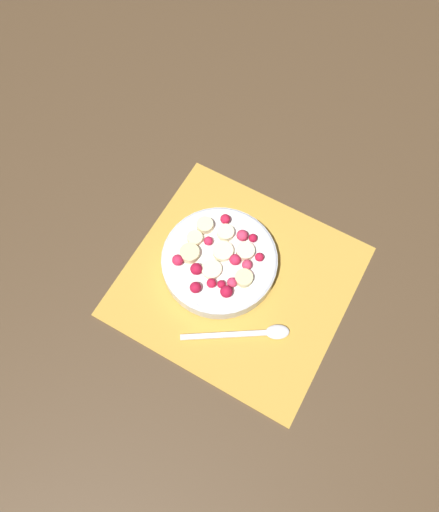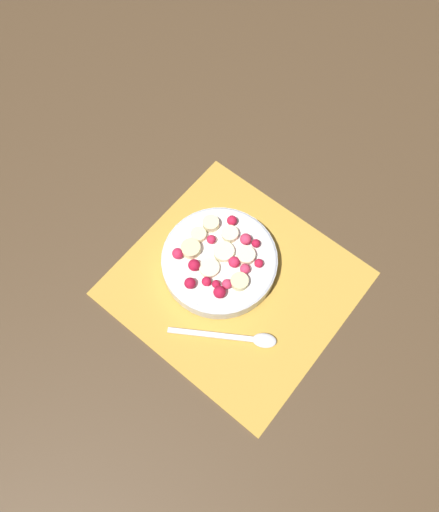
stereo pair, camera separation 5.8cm
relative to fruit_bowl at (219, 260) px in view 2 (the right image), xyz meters
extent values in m
plane|color=#4C3823|center=(-0.04, 0.01, -0.03)|extent=(3.00, 3.00, 0.00)
cube|color=gold|center=(-0.04, 0.01, -0.02)|extent=(0.37, 0.35, 0.01)
cylinder|color=silver|center=(0.00, 0.00, -0.01)|extent=(0.20, 0.20, 0.03)
torus|color=silver|center=(0.00, 0.00, 0.01)|extent=(0.20, 0.20, 0.01)
cylinder|color=white|center=(0.00, 0.00, 0.01)|extent=(0.18, 0.18, 0.00)
cylinder|color=#F4EAB7|center=(0.00, -0.01, 0.02)|extent=(0.04, 0.04, 0.01)
cylinder|color=beige|center=(0.05, 0.02, 0.02)|extent=(0.05, 0.05, 0.01)
cylinder|color=beige|center=(0.05, -0.04, 0.02)|extent=(0.04, 0.04, 0.01)
cylinder|color=beige|center=(-0.06, 0.02, 0.02)|extent=(0.03, 0.03, 0.01)
cylinder|color=#F4EAB7|center=(0.00, 0.03, 0.02)|extent=(0.04, 0.04, 0.01)
cylinder|color=#F4EAB7|center=(0.01, -0.04, 0.02)|extent=(0.04, 0.04, 0.01)
cylinder|color=#F4EAB7|center=(-0.03, -0.03, 0.02)|extent=(0.04, 0.04, 0.01)
cylinder|color=beige|center=(0.05, -0.01, 0.02)|extent=(0.04, 0.04, 0.01)
sphere|color=#B21433|center=(-0.03, -0.06, 0.02)|extent=(0.02, 0.02, 0.02)
sphere|color=red|center=(-0.06, -0.03, 0.02)|extent=(0.02, 0.02, 0.02)
sphere|color=#B21433|center=(0.01, 0.07, 0.02)|extent=(0.02, 0.02, 0.02)
sphere|color=#D12347|center=(0.06, 0.04, 0.02)|extent=(0.02, 0.02, 0.02)
sphere|color=#D12347|center=(0.03, -0.02, 0.02)|extent=(0.02, 0.02, 0.02)
sphere|color=#D12347|center=(-0.03, -0.01, 0.02)|extent=(0.02, 0.02, 0.02)
sphere|color=#B21433|center=(-0.04, 0.05, 0.02)|extent=(0.02, 0.02, 0.02)
sphere|color=#B21433|center=(0.02, 0.04, 0.02)|extent=(0.02, 0.02, 0.02)
sphere|color=red|center=(-0.01, 0.05, 0.02)|extent=(0.02, 0.02, 0.02)
sphere|color=#B21433|center=(-0.03, 0.04, 0.02)|extent=(0.01, 0.01, 0.01)
sphere|color=red|center=(0.03, -0.07, 0.02)|extent=(0.02, 0.02, 0.02)
sphere|color=#DB3356|center=(-0.02, -0.05, 0.02)|extent=(0.02, 0.02, 0.02)
sphere|color=#DB3356|center=(-0.04, 0.03, 0.02)|extent=(0.02, 0.02, 0.02)
sphere|color=#DB3356|center=(-0.05, -0.01, 0.02)|extent=(0.02, 0.02, 0.02)
cube|color=silver|center=(-0.07, 0.11, -0.02)|extent=(0.13, 0.08, 0.00)
ellipsoid|color=silver|center=(-0.14, 0.06, -0.02)|extent=(0.05, 0.04, 0.01)
camera|label=1|loc=(-0.17, 0.30, 0.79)|focal=35.00mm
camera|label=2|loc=(-0.22, 0.27, 0.79)|focal=35.00mm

